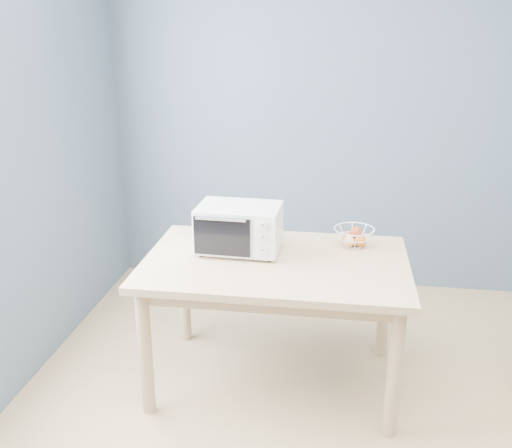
# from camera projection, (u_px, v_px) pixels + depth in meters

# --- Properties ---
(room) EXTENTS (4.01, 4.51, 2.61)m
(room) POSITION_uv_depth(u_px,v_px,m) (425.00, 220.00, 1.97)
(room) COLOR tan
(room) RESTS_ON ground
(dining_table) EXTENTS (1.40, 0.90, 0.75)m
(dining_table) POSITION_uv_depth(u_px,v_px,m) (275.00, 277.00, 3.06)
(dining_table) COLOR tan
(dining_table) RESTS_ON ground
(toaster_oven) EXTENTS (0.46, 0.34, 0.26)m
(toaster_oven) POSITION_uv_depth(u_px,v_px,m) (236.00, 227.00, 3.10)
(toaster_oven) COLOR silver
(toaster_oven) RESTS_ON dining_table
(fruit_basket) EXTENTS (0.25, 0.25, 0.12)m
(fruit_basket) POSITION_uv_depth(u_px,v_px,m) (354.00, 237.00, 3.20)
(fruit_basket) COLOR silver
(fruit_basket) RESTS_ON dining_table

